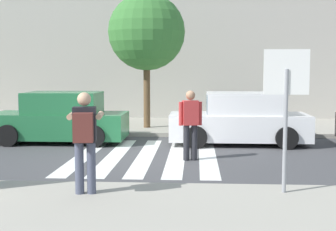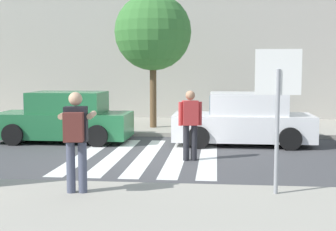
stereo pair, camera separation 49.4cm
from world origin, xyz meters
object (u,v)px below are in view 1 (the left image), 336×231
object	(u,v)px
parked_car_green	(60,119)
street_tree_center	(147,32)
photographer_with_backpack	(85,134)
pedestrian_crossing	(190,121)
parked_car_white	(240,120)
stop_sign	(286,89)

from	to	relation	value
parked_car_green	street_tree_center	size ratio (longest dim) A/B	0.86
photographer_with_backpack	parked_car_green	xyz separation A→B (m)	(-2.29, 6.35, -0.44)
pedestrian_crossing	parked_car_white	bearing A→B (deg)	60.74
parked_car_green	street_tree_center	distance (m)	4.59
stop_sign	pedestrian_crossing	bearing A→B (deg)	115.66
photographer_with_backpack	pedestrian_crossing	bearing A→B (deg)	65.27
stop_sign	parked_car_white	xyz separation A→B (m)	(-0.20, 6.03, -1.19)
pedestrian_crossing	parked_car_white	size ratio (longest dim) A/B	0.42
photographer_with_backpack	pedestrian_crossing	world-z (taller)	photographer_with_backpack
parked_car_green	pedestrian_crossing	bearing A→B (deg)	-32.87
stop_sign	street_tree_center	xyz separation A→B (m)	(-3.29, 8.75, 1.63)
stop_sign	photographer_with_backpack	distance (m)	3.47
stop_sign	street_tree_center	size ratio (longest dim) A/B	0.51
parked_car_white	street_tree_center	bearing A→B (deg)	138.60
pedestrian_crossing	parked_car_white	world-z (taller)	pedestrian_crossing
stop_sign	parked_car_green	world-z (taller)	stop_sign
parked_car_white	street_tree_center	distance (m)	4.99
street_tree_center	stop_sign	bearing A→B (deg)	-69.43
photographer_with_backpack	parked_car_green	world-z (taller)	photographer_with_backpack
stop_sign	parked_car_green	size ratio (longest dim) A/B	0.60
street_tree_center	parked_car_white	bearing A→B (deg)	-41.40
stop_sign	parked_car_green	bearing A→B (deg)	133.22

